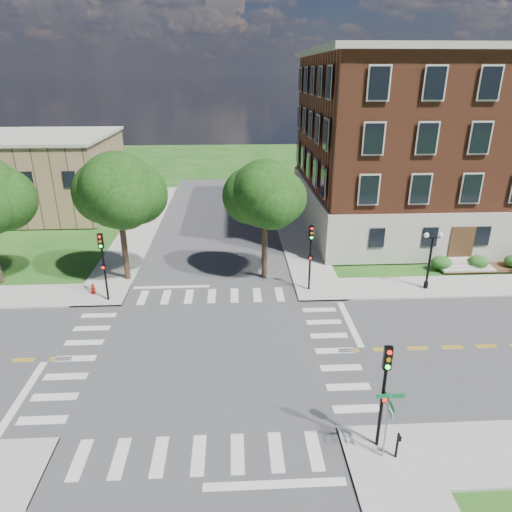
{
  "coord_description": "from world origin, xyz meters",
  "views": [
    {
      "loc": [
        1.61,
        -21.61,
        14.61
      ],
      "look_at": [
        3.09,
        6.66,
        3.2
      ],
      "focal_mm": 32.0,
      "sensor_mm": 36.0,
      "label": 1
    }
  ],
  "objects_px": {
    "traffic_signal_nw": "(103,258)",
    "push_button_post": "(397,444)",
    "twin_lamp_west": "(430,257)",
    "traffic_signal_ne": "(311,249)",
    "street_sign_pole": "(388,413)",
    "traffic_signal_se": "(384,385)",
    "fire_hydrant": "(93,289)"
  },
  "relations": [
    {
      "from": "fire_hydrant",
      "to": "twin_lamp_west",
      "type": "bearing_deg",
      "value": -0.83
    },
    {
      "from": "traffic_signal_se",
      "to": "push_button_post",
      "type": "xyz_separation_m",
      "value": [
        0.56,
        -0.7,
        -2.39
      ]
    },
    {
      "from": "push_button_post",
      "to": "twin_lamp_west",
      "type": "bearing_deg",
      "value": 64.1
    },
    {
      "from": "traffic_signal_ne",
      "to": "street_sign_pole",
      "type": "height_order",
      "value": "traffic_signal_ne"
    },
    {
      "from": "fire_hydrant",
      "to": "traffic_signal_se",
      "type": "bearing_deg",
      "value": -43.44
    },
    {
      "from": "traffic_signal_nw",
      "to": "fire_hydrant",
      "type": "distance_m",
      "value": 3.16
    },
    {
      "from": "traffic_signal_nw",
      "to": "fire_hydrant",
      "type": "relative_size",
      "value": 6.4
    },
    {
      "from": "twin_lamp_west",
      "to": "push_button_post",
      "type": "bearing_deg",
      "value": -115.9
    },
    {
      "from": "twin_lamp_west",
      "to": "street_sign_pole",
      "type": "height_order",
      "value": "twin_lamp_west"
    },
    {
      "from": "traffic_signal_se",
      "to": "twin_lamp_west",
      "type": "distance_m",
      "value": 16.65
    },
    {
      "from": "traffic_signal_se",
      "to": "fire_hydrant",
      "type": "xyz_separation_m",
      "value": [
        -15.77,
        14.94,
        -2.72
      ]
    },
    {
      "from": "traffic_signal_se",
      "to": "traffic_signal_ne",
      "type": "bearing_deg",
      "value": 91.88
    },
    {
      "from": "traffic_signal_nw",
      "to": "street_sign_pole",
      "type": "distance_m",
      "value": 20.6
    },
    {
      "from": "traffic_signal_nw",
      "to": "twin_lamp_west",
      "type": "xyz_separation_m",
      "value": [
        22.5,
        0.66,
        -0.66
      ]
    },
    {
      "from": "traffic_signal_ne",
      "to": "twin_lamp_west",
      "type": "distance_m",
      "value": 8.51
    },
    {
      "from": "twin_lamp_west",
      "to": "street_sign_pole",
      "type": "relative_size",
      "value": 1.36
    },
    {
      "from": "traffic_signal_nw",
      "to": "traffic_signal_ne",
      "type": "bearing_deg",
      "value": 3.74
    },
    {
      "from": "traffic_signal_se",
      "to": "push_button_post",
      "type": "bearing_deg",
      "value": -51.27
    },
    {
      "from": "traffic_signal_ne",
      "to": "push_button_post",
      "type": "distance_m",
      "value": 15.77
    },
    {
      "from": "traffic_signal_se",
      "to": "fire_hydrant",
      "type": "height_order",
      "value": "traffic_signal_se"
    },
    {
      "from": "traffic_signal_se",
      "to": "traffic_signal_nw",
      "type": "distance_m",
      "value": 20.11
    },
    {
      "from": "push_button_post",
      "to": "fire_hydrant",
      "type": "bearing_deg",
      "value": 136.25
    },
    {
      "from": "traffic_signal_nw",
      "to": "push_button_post",
      "type": "height_order",
      "value": "traffic_signal_nw"
    },
    {
      "from": "twin_lamp_west",
      "to": "street_sign_pole",
      "type": "distance_m",
      "value": 17.15
    },
    {
      "from": "traffic_signal_nw",
      "to": "fire_hydrant",
      "type": "height_order",
      "value": "traffic_signal_nw"
    },
    {
      "from": "traffic_signal_se",
      "to": "push_button_post",
      "type": "height_order",
      "value": "traffic_signal_se"
    },
    {
      "from": "traffic_signal_ne",
      "to": "street_sign_pole",
      "type": "xyz_separation_m",
      "value": [
        0.54,
        -15.46,
        -0.88
      ]
    },
    {
      "from": "twin_lamp_west",
      "to": "push_button_post",
      "type": "distance_m",
      "value": 17.09
    },
    {
      "from": "traffic_signal_se",
      "to": "twin_lamp_west",
      "type": "xyz_separation_m",
      "value": [
        7.99,
        14.59,
        -0.66
      ]
    },
    {
      "from": "traffic_signal_nw",
      "to": "push_button_post",
      "type": "xyz_separation_m",
      "value": [
        15.07,
        -14.63,
        -2.39
      ]
    },
    {
      "from": "traffic_signal_ne",
      "to": "fire_hydrant",
      "type": "bearing_deg",
      "value": 179.66
    },
    {
      "from": "traffic_signal_nw",
      "to": "twin_lamp_west",
      "type": "height_order",
      "value": "traffic_signal_nw"
    }
  ]
}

